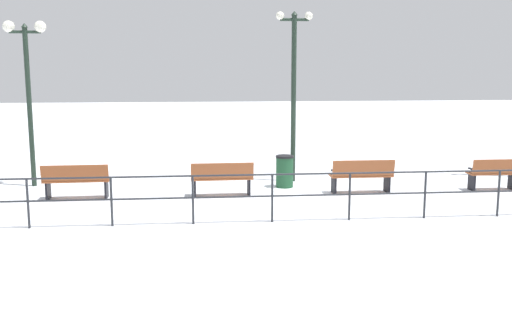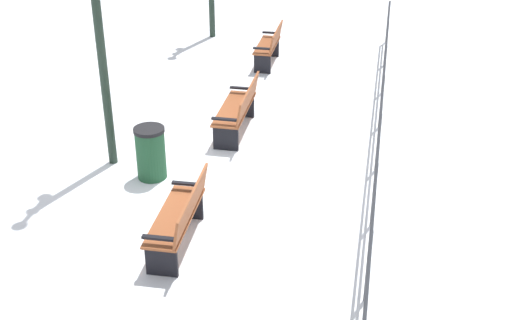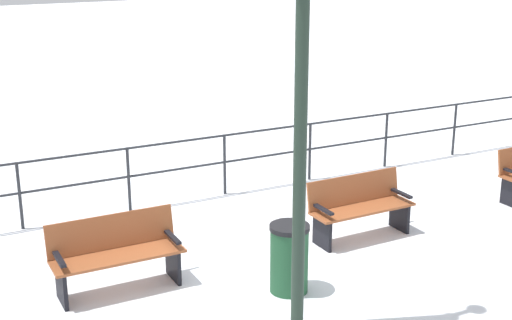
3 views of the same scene
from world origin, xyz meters
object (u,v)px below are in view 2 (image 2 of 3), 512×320
object	(u,v)px
bench_second	(239,109)
bench_third	(181,216)
bench_nearest	(270,45)
trash_bin	(151,153)

from	to	relation	value
bench_second	bench_third	xyz separation A→B (m)	(0.03, 3.69, -0.01)
bench_nearest	bench_third	xyz separation A→B (m)	(-0.04, 7.38, 0.01)
bench_second	trash_bin	world-z (taller)	bench_second
bench_third	trash_bin	xyz separation A→B (m)	(1.03, -1.78, -0.03)
trash_bin	bench_nearest	bearing A→B (deg)	-100.09
bench_nearest	bench_third	size ratio (longest dim) A/B	0.84
bench_nearest	trash_bin	xyz separation A→B (m)	(1.00, 5.59, -0.02)
bench_third	trash_bin	bearing A→B (deg)	-61.17
bench_second	trash_bin	xyz separation A→B (m)	(1.06, 1.90, -0.04)
trash_bin	bench_third	bearing A→B (deg)	120.04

